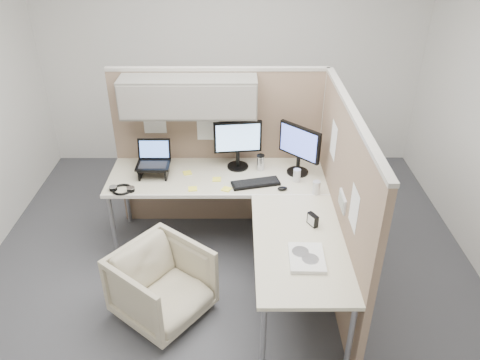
{
  "coord_description": "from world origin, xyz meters",
  "views": [
    {
      "loc": [
        0.09,
        -3.18,
        2.89
      ],
      "look_at": [
        0.1,
        0.25,
        0.85
      ],
      "focal_mm": 35.0,
      "sensor_mm": 36.0,
      "label": 1
    }
  ],
  "objects_px": {
    "keyboard": "(256,183)",
    "office_chair": "(162,282)",
    "monitor_left": "(238,141)",
    "desk": "(243,204)"
  },
  "relations": [
    {
      "from": "desk",
      "to": "keyboard",
      "type": "bearing_deg",
      "value": 65.1
    },
    {
      "from": "keyboard",
      "to": "office_chair",
      "type": "bearing_deg",
      "value": -146.43
    },
    {
      "from": "monitor_left",
      "to": "keyboard",
      "type": "height_order",
      "value": "monitor_left"
    },
    {
      "from": "desk",
      "to": "monitor_left",
      "type": "bearing_deg",
      "value": 94.49
    },
    {
      "from": "desk",
      "to": "monitor_left",
      "type": "height_order",
      "value": "monitor_left"
    },
    {
      "from": "desk",
      "to": "keyboard",
      "type": "height_order",
      "value": "keyboard"
    },
    {
      "from": "office_chair",
      "to": "desk",
      "type": "bearing_deg",
      "value": -9.93
    },
    {
      "from": "office_chair",
      "to": "keyboard",
      "type": "distance_m",
      "value": 1.18
    },
    {
      "from": "office_chair",
      "to": "monitor_left",
      "type": "relative_size",
      "value": 1.42
    },
    {
      "from": "office_chair",
      "to": "monitor_left",
      "type": "distance_m",
      "value": 1.44
    }
  ]
}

